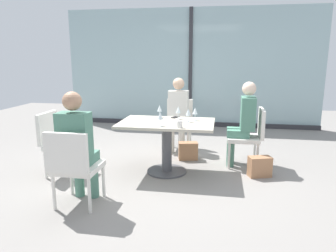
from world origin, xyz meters
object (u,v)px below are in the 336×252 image
(chair_front_left, at_px, (74,164))
(cell_phone_on_table, at_px, (175,117))
(person_front_left, at_px, (77,143))
(wine_glass_3, at_px, (188,112))
(wine_glass_4, at_px, (160,116))
(wine_glass_0, at_px, (178,110))
(chair_far_right, at_px, (250,134))
(wine_glass_2, at_px, (160,109))
(dining_table_main, at_px, (167,135))
(chair_near_window, at_px, (179,121))
(person_far_right, at_px, (243,120))
(wine_glass_1, at_px, (195,111))
(handbag_0, at_px, (188,151))
(handbag_1, at_px, (260,167))
(person_near_window, at_px, (178,111))
(chair_side_end, at_px, (58,140))
(coffee_cup, at_px, (180,124))

(chair_front_left, xyz_separation_m, cell_phone_on_table, (0.85, 1.55, 0.24))
(person_front_left, distance_m, wine_glass_3, 1.60)
(cell_phone_on_table, bearing_deg, wine_glass_4, -76.67)
(wine_glass_0, bearing_deg, chair_far_right, 13.47)
(chair_front_left, xyz_separation_m, wine_glass_2, (0.62, 1.53, 0.37))
(dining_table_main, xyz_separation_m, person_front_left, (-0.79, -1.11, 0.16))
(chair_near_window, distance_m, person_far_right, 1.31)
(chair_front_left, relative_size, person_front_left, 0.69)
(wine_glass_0, height_order, wine_glass_1, same)
(handbag_0, distance_m, handbag_1, 1.19)
(chair_near_window, distance_m, wine_glass_0, 1.06)
(person_near_window, distance_m, wine_glass_0, 0.90)
(person_near_window, xyz_separation_m, wine_glass_2, (-0.16, -0.80, 0.16))
(handbag_1, bearing_deg, wine_glass_1, 154.18)
(chair_side_end, xyz_separation_m, coffee_cup, (1.68, -0.00, 0.28))
(chair_front_left, bearing_deg, chair_side_end, 126.69)
(person_near_window, relative_size, coffee_cup, 14.00)
(wine_glass_0, bearing_deg, chair_near_window, 97.31)
(person_far_right, relative_size, handbag_0, 4.20)
(dining_table_main, height_order, wine_glass_0, wine_glass_0)
(chair_front_left, xyz_separation_m, wine_glass_4, (0.75, 0.94, 0.37))
(chair_front_left, bearing_deg, dining_table_main, 57.22)
(wine_glass_2, height_order, wine_glass_3, same)
(chair_far_right, relative_size, handbag_0, 2.90)
(handbag_1, bearing_deg, person_front_left, -168.68)
(person_near_window, bearing_deg, wine_glass_4, -91.48)
(chair_front_left, height_order, coffee_cup, chair_front_left)
(wine_glass_1, distance_m, wine_glass_2, 0.56)
(wine_glass_0, bearing_deg, chair_front_left, -122.17)
(person_front_left, bearing_deg, chair_front_left, -90.00)
(dining_table_main, relative_size, chair_far_right, 1.49)
(chair_side_end, height_order, wine_glass_0, wine_glass_0)
(wine_glass_1, height_order, coffee_cup, wine_glass_1)
(chair_front_left, relative_size, coffee_cup, 9.67)
(person_near_window, bearing_deg, handbag_1, -39.66)
(chair_near_window, height_order, wine_glass_0, wine_glass_0)
(wine_glass_2, distance_m, coffee_cup, 0.75)
(wine_glass_4, xyz_separation_m, handbag_1, (1.32, 0.33, -0.72))
(chair_front_left, xyz_separation_m, person_front_left, (0.00, 0.11, 0.20))
(wine_glass_1, distance_m, coffee_cup, 0.53)
(wine_glass_1, height_order, wine_glass_4, same)
(wine_glass_3, distance_m, handbag_1, 1.23)
(wine_glass_0, height_order, coffee_cup, wine_glass_0)
(chair_side_end, height_order, wine_glass_2, wine_glass_2)
(wine_glass_0, xyz_separation_m, wine_glass_4, (-0.16, -0.51, 0.00))
(chair_far_right, height_order, coffee_cup, chair_far_right)
(chair_near_window, relative_size, wine_glass_2, 4.70)
(person_near_window, bearing_deg, cell_phone_on_table, -85.14)
(cell_phone_on_table, bearing_deg, person_front_left, -97.79)
(wine_glass_3, bearing_deg, wine_glass_4, -134.05)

